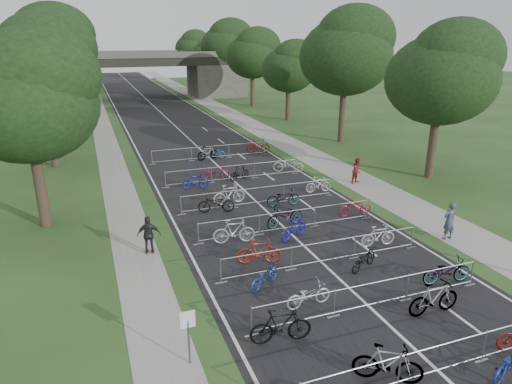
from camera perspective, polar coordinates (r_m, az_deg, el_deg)
ground at (r=15.37m, az=22.09°, el=-20.29°), size 200.00×200.00×0.00m
road at (r=59.73m, az=-11.74°, el=9.62°), size 11.00×140.00×0.01m
sidewalk_right at (r=61.43m, az=-4.25°, el=10.21°), size 3.00×140.00×0.01m
sidewalk_left at (r=59.09m, az=-19.01°, el=8.89°), size 2.00×140.00×0.01m
lane_markings at (r=59.73m, az=-11.74°, el=9.62°), size 0.12×140.00×0.00m
overpass_bridge at (r=74.09m, az=-13.84°, el=13.99°), size 31.00×8.00×7.05m
park_sign at (r=14.09m, az=-8.49°, el=-16.43°), size 0.45×0.06×1.83m
tree_left_0 at (r=24.55m, az=-26.57°, el=10.29°), size 6.72×6.72×10.25m
tree_right_0 at (r=32.82m, az=22.40°, el=13.35°), size 7.17×7.17×10.93m
tree_left_1 at (r=36.39m, az=-25.10°, el=14.04°), size 7.56×7.56×11.53m
tree_right_1 at (r=42.41m, az=11.34°, el=16.68°), size 8.18×8.18×12.47m
tree_left_2 at (r=48.33m, az=-24.34°, el=15.94°), size 8.40×8.40×12.81m
tree_right_2 at (r=53.13m, az=4.27°, el=15.28°), size 6.16×6.16×9.39m
tree_left_3 at (r=60.37m, az=-23.56°, el=14.79°), size 6.72×6.72×10.25m
tree_right_3 at (r=64.18m, az=-0.34°, el=16.85°), size 7.17×7.17×10.93m
tree_left_4 at (r=72.32m, az=-23.30°, el=15.93°), size 7.56×7.56×11.53m
tree_right_4 at (r=75.53m, az=-3.62°, el=17.89°), size 8.18×8.18×12.47m
tree_left_5 at (r=84.29m, az=-23.11°, el=16.75°), size 8.40×8.40×12.81m
tree_right_5 at (r=87.13m, az=-6.00°, el=16.69°), size 6.16×6.16×9.39m
tree_left_6 at (r=96.32m, az=-22.78°, el=15.92°), size 6.72×6.72×10.25m
tree_right_6 at (r=98.75m, az=-7.87°, el=17.46°), size 7.17×7.17×10.93m
barrier_row_0 at (r=15.05m, az=22.36°, el=-18.66°), size 9.70×0.08×1.10m
barrier_row_1 at (r=17.30m, az=14.29°, el=-12.39°), size 9.70×0.08×1.10m
barrier_row_2 at (r=19.95m, az=8.48°, el=-7.52°), size 9.70×0.08×1.10m
barrier_row_3 at (r=23.03m, az=3.98°, el=-3.60°), size 9.70×0.08×1.10m
barrier_row_4 at (r=26.48m, az=0.44°, el=-0.48°), size 9.70×0.08×1.10m
barrier_row_5 at (r=30.97m, az=-2.85°, el=2.42°), size 9.70×0.08×1.10m
barrier_row_6 at (r=36.54m, az=-5.72°, el=4.94°), size 9.70×0.08×1.10m
bike_1 at (r=14.27m, az=16.15°, el=-19.93°), size 1.98×1.56×1.20m
bike_2 at (r=15.74m, az=29.03°, el=-18.05°), size 2.08×1.34×1.03m
bike_4 at (r=15.17m, az=3.10°, el=-16.37°), size 2.11×0.89×1.23m
bike_5 at (r=17.05m, az=6.59°, el=-12.66°), size 1.83×0.75×0.94m
bike_6 at (r=17.62m, az=21.36°, el=-12.29°), size 2.09×0.63×1.25m
bike_7 at (r=19.82m, az=22.71°, el=-9.09°), size 2.15×0.98×1.09m
bike_8 at (r=18.14m, az=1.05°, el=-10.50°), size 1.78×1.45×0.91m
bike_9 at (r=19.76m, az=0.38°, el=-7.44°), size 2.01×1.03×1.16m
bike_10 at (r=19.92m, az=13.31°, el=-8.16°), size 1.86×1.34×0.93m
bike_11 at (r=22.08m, az=15.01°, el=-5.35°), size 1.76×0.64×1.04m
bike_12 at (r=21.63m, az=-2.79°, el=-4.95°), size 2.09×0.92×1.22m
bike_13 at (r=23.52m, az=3.65°, el=-3.04°), size 2.26×1.18×1.13m
bike_14 at (r=22.14m, az=4.74°, el=-4.54°), size 1.90×1.31×1.12m
bike_15 at (r=25.46m, az=12.31°, el=-1.85°), size 1.95×0.77×1.01m
bike_16 at (r=25.41m, az=-4.98°, el=-1.44°), size 2.14×1.18×1.07m
bike_17 at (r=26.57m, az=-3.38°, el=-0.31°), size 2.05×0.78×1.21m
bike_18 at (r=26.35m, az=3.44°, el=-0.70°), size 2.01×0.91×1.02m
bike_19 at (r=28.83m, az=7.81°, el=0.90°), size 1.71×0.62×1.01m
bike_20 at (r=29.47m, az=-7.56°, el=1.34°), size 1.75×0.66×1.03m
bike_21 at (r=31.33m, az=-5.14°, el=2.51°), size 2.06×1.04×1.03m
bike_22 at (r=31.10m, az=-2.08°, el=2.40°), size 1.69×1.04×0.98m
bike_23 at (r=32.89m, az=4.05°, el=3.44°), size 2.28×1.60×1.14m
bike_25 at (r=36.36m, az=-6.04°, el=4.88°), size 1.92×0.92×1.11m
bike_26 at (r=36.67m, az=-5.12°, el=4.83°), size 1.68×0.62×0.87m
bike_27 at (r=38.36m, az=0.28°, el=5.80°), size 2.07×1.05×1.20m
pedestrian_a at (r=23.78m, az=23.00°, el=-3.33°), size 0.73×0.52×1.91m
pedestrian_b at (r=31.06m, az=12.56°, el=2.62°), size 0.99×0.87×1.71m
pedestrian_c at (r=21.10m, az=-13.25°, el=-5.27°), size 1.10×0.59×1.78m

